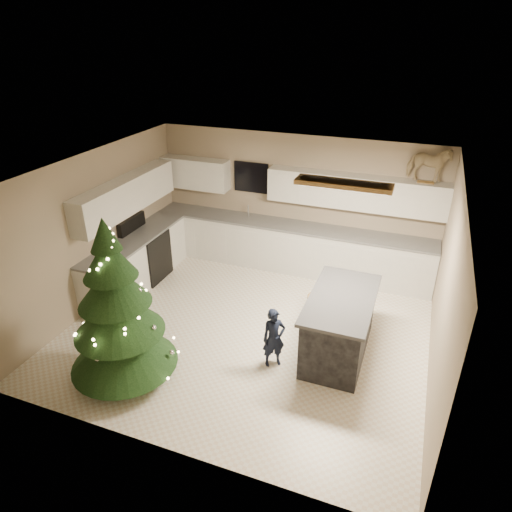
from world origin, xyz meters
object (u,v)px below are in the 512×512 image
object	(u,v)px
christmas_tree	(118,317)
rocking_horse	(429,164)
bar_stool	(318,306)
toddler	(274,338)
island	(339,325)

from	to	relation	value
christmas_tree	rocking_horse	size ratio (longest dim) A/B	3.37
bar_stool	rocking_horse	size ratio (longest dim) A/B	0.95
toddler	rocking_horse	world-z (taller)	rocking_horse
toddler	island	bearing A→B (deg)	0.45
island	rocking_horse	xyz separation A→B (m)	(0.85, 2.38, 1.84)
bar_stool	toddler	bearing A→B (deg)	-113.14
island	bar_stool	bearing A→B (deg)	139.21
christmas_tree	toddler	xyz separation A→B (m)	(1.84, 0.94, -0.52)
island	christmas_tree	size ratio (longest dim) A/B	0.71
rocking_horse	toddler	bearing A→B (deg)	152.57
toddler	bar_stool	bearing A→B (deg)	30.70
island	rocking_horse	bearing A→B (deg)	70.40
bar_stool	christmas_tree	bearing A→B (deg)	-139.88
christmas_tree	toddler	size ratio (longest dim) A/B	2.61
island	bar_stool	distance (m)	0.53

